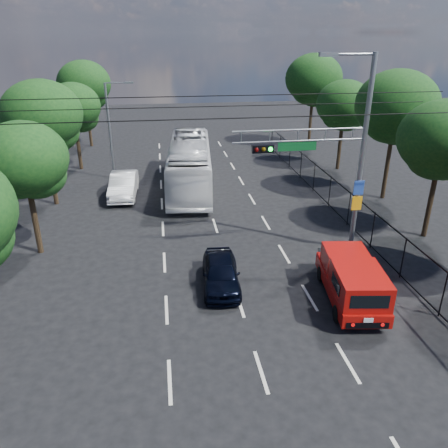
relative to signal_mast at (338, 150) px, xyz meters
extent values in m
plane|color=black|center=(-5.28, -7.99, -5.24)|extent=(120.00, 120.00, 0.00)
cube|color=beige|center=(-8.28, -7.99, -5.24)|extent=(0.12, 2.00, 0.01)
cube|color=beige|center=(-8.28, -3.99, -5.24)|extent=(0.12, 2.00, 0.01)
cube|color=beige|center=(-8.28, 0.01, -5.24)|extent=(0.12, 2.00, 0.01)
cube|color=beige|center=(-8.28, 4.01, -5.24)|extent=(0.12, 2.00, 0.01)
cube|color=beige|center=(-8.28, 8.01, -5.24)|extent=(0.12, 2.00, 0.01)
cube|color=beige|center=(-8.28, 12.01, -5.24)|extent=(0.12, 2.00, 0.01)
cube|color=beige|center=(-8.28, 16.01, -5.24)|extent=(0.12, 2.00, 0.01)
cube|color=beige|center=(-8.28, 20.01, -5.24)|extent=(0.12, 2.00, 0.01)
cube|color=beige|center=(-8.28, 24.01, -5.24)|extent=(0.12, 2.00, 0.01)
cube|color=beige|center=(-5.28, -7.99, -5.24)|extent=(0.12, 2.00, 0.01)
cube|color=beige|center=(-5.28, -3.99, -5.24)|extent=(0.12, 2.00, 0.01)
cube|color=beige|center=(-5.28, 0.01, -5.24)|extent=(0.12, 2.00, 0.01)
cube|color=beige|center=(-5.28, 4.01, -5.24)|extent=(0.12, 2.00, 0.01)
cube|color=beige|center=(-5.28, 8.01, -5.24)|extent=(0.12, 2.00, 0.01)
cube|color=beige|center=(-5.28, 12.01, -5.24)|extent=(0.12, 2.00, 0.01)
cube|color=beige|center=(-5.28, 16.01, -5.24)|extent=(0.12, 2.00, 0.01)
cube|color=beige|center=(-5.28, 20.01, -5.24)|extent=(0.12, 2.00, 0.01)
cube|color=beige|center=(-5.28, 24.01, -5.24)|extent=(0.12, 2.00, 0.01)
cube|color=beige|center=(-2.28, -7.99, -5.24)|extent=(0.12, 2.00, 0.01)
cube|color=beige|center=(-2.28, -3.99, -5.24)|extent=(0.12, 2.00, 0.01)
cube|color=beige|center=(-2.28, 0.01, -5.24)|extent=(0.12, 2.00, 0.01)
cube|color=beige|center=(-2.28, 4.01, -5.24)|extent=(0.12, 2.00, 0.01)
cube|color=beige|center=(-2.28, 8.01, -5.24)|extent=(0.12, 2.00, 0.01)
cube|color=beige|center=(-2.28, 12.01, -5.24)|extent=(0.12, 2.00, 0.01)
cube|color=beige|center=(-2.28, 16.01, -5.24)|extent=(0.12, 2.00, 0.01)
cube|color=beige|center=(-2.28, 20.01, -5.24)|extent=(0.12, 2.00, 0.01)
cube|color=beige|center=(-2.28, 24.01, -5.24)|extent=(0.12, 2.00, 0.01)
cylinder|color=slate|center=(1.22, 0.01, -0.49)|extent=(0.24, 0.24, 9.50)
cylinder|color=slate|center=(0.22, 0.01, 4.16)|extent=(2.00, 0.10, 0.10)
cube|color=slate|center=(-0.88, 0.01, 4.16)|extent=(0.80, 0.25, 0.18)
cylinder|color=slate|center=(-1.88, 0.01, 1.01)|extent=(6.20, 0.08, 0.08)
cylinder|color=slate|center=(-1.88, 0.01, 0.51)|extent=(6.20, 0.08, 0.08)
cube|color=black|center=(-3.58, 0.01, 0.21)|extent=(1.00, 0.28, 0.35)
sphere|color=#3F0505|center=(-3.90, -0.14, 0.21)|extent=(0.20, 0.20, 0.20)
sphere|color=#4C3805|center=(-3.58, -0.14, 0.21)|extent=(0.20, 0.20, 0.20)
sphere|color=#0CE533|center=(-3.26, -0.14, 0.21)|extent=(0.20, 0.20, 0.20)
cube|color=#0B5020|center=(-1.98, 0.01, 0.26)|extent=(1.80, 0.05, 0.40)
cube|color=#2447A8|center=(1.20, -0.13, -1.84)|extent=(0.50, 0.04, 0.70)
cube|color=#FFA30D|center=(1.20, -0.13, -2.64)|extent=(0.50, 0.04, 0.70)
cylinder|color=slate|center=(0.62, 0.01, 0.76)|extent=(0.05, 0.05, 0.50)
cylinder|color=slate|center=(-0.68, 0.01, 0.76)|extent=(0.05, 0.05, 0.50)
cylinder|color=slate|center=(-1.98, 0.01, 0.76)|extent=(0.05, 0.05, 0.50)
cylinder|color=slate|center=(-3.28, 0.01, 0.76)|extent=(0.05, 0.05, 0.50)
cylinder|color=slate|center=(-4.58, 0.01, 0.76)|extent=(0.05, 0.05, 0.50)
cylinder|color=slate|center=(-11.78, 14.01, -1.74)|extent=(0.18, 0.18, 7.00)
cylinder|color=slate|center=(-10.98, 14.01, 1.76)|extent=(1.60, 0.09, 0.09)
cube|color=slate|center=(-10.08, 14.01, 1.76)|extent=(0.60, 0.22, 0.15)
cylinder|color=black|center=(-5.28, -1.99, 1.96)|extent=(22.00, 0.04, 0.04)
cylinder|color=black|center=(-5.28, 1.51, 2.36)|extent=(22.00, 0.04, 0.04)
cylinder|color=black|center=(-5.28, 3.01, 1.66)|extent=(22.00, 0.04, 0.04)
cube|color=black|center=(2.32, 4.01, -3.29)|extent=(0.04, 34.00, 0.06)
cube|color=black|center=(2.32, 4.01, -5.09)|extent=(0.04, 34.00, 0.06)
cylinder|color=black|center=(2.32, -5.99, -4.24)|extent=(0.06, 0.06, 2.00)
cylinder|color=black|center=(2.32, -2.99, -4.24)|extent=(0.06, 0.06, 2.00)
cylinder|color=black|center=(2.32, 0.01, -4.24)|extent=(0.06, 0.06, 2.00)
cylinder|color=black|center=(2.32, 3.01, -4.24)|extent=(0.06, 0.06, 2.00)
cylinder|color=black|center=(2.32, 6.01, -4.24)|extent=(0.06, 0.06, 2.00)
cylinder|color=black|center=(2.32, 9.01, -4.24)|extent=(0.06, 0.06, 2.00)
cylinder|color=black|center=(2.32, 12.01, -4.24)|extent=(0.06, 0.06, 2.00)
cylinder|color=black|center=(2.32, 15.01, -4.24)|extent=(0.06, 0.06, 2.00)
cylinder|color=black|center=(2.32, 18.01, -4.24)|extent=(0.06, 0.06, 2.00)
cylinder|color=black|center=(2.32, 21.01, -4.24)|extent=(0.06, 0.06, 2.00)
cylinder|color=black|center=(5.92, 1.01, -3.14)|extent=(0.28, 0.28, 4.20)
ellipsoid|color=black|center=(5.92, 1.01, 0.16)|extent=(4.50, 4.50, 3.83)
ellipsoid|color=black|center=(6.32, 1.31, -0.89)|extent=(3.00, 3.00, 2.40)
ellipsoid|color=black|center=(5.57, 0.81, -0.74)|extent=(2.85, 2.85, 2.28)
cylinder|color=black|center=(6.52, 7.01, -2.86)|extent=(0.28, 0.28, 4.76)
ellipsoid|color=black|center=(6.52, 7.01, 0.88)|extent=(5.10, 5.10, 4.33)
ellipsoid|color=black|center=(6.92, 7.31, -0.31)|extent=(3.40, 3.40, 2.72)
ellipsoid|color=black|center=(6.17, 6.81, -0.14)|extent=(3.23, 3.23, 2.58)
cylinder|color=black|center=(6.12, 14.01, -3.23)|extent=(0.28, 0.28, 4.03)
ellipsoid|color=black|center=(6.12, 14.01, -0.06)|extent=(4.32, 4.32, 3.67)
ellipsoid|color=black|center=(6.52, 14.31, -1.07)|extent=(2.88, 2.88, 2.30)
ellipsoid|color=black|center=(5.77, 13.81, -0.92)|extent=(2.74, 2.74, 2.19)
cylinder|color=black|center=(6.32, 22.01, -2.78)|extent=(0.28, 0.28, 4.93)
ellipsoid|color=black|center=(6.32, 22.01, 1.09)|extent=(5.28, 5.28, 4.49)
ellipsoid|color=black|center=(6.72, 22.31, -0.14)|extent=(3.52, 3.52, 2.82)
ellipsoid|color=black|center=(5.97, 21.81, 0.04)|extent=(3.34, 3.34, 2.68)
cylinder|color=black|center=(-14.48, 2.01, -3.34)|extent=(0.28, 0.28, 3.81)
ellipsoid|color=black|center=(-14.48, 2.01, -0.35)|extent=(4.08, 4.08, 3.47)
ellipsoid|color=black|center=(-14.08, 2.31, -1.30)|extent=(2.72, 2.72, 2.18)
ellipsoid|color=black|center=(-14.83, 1.81, -1.16)|extent=(2.58, 2.58, 2.07)
cylinder|color=black|center=(-15.08, 9.01, -3.00)|extent=(0.28, 0.28, 4.48)
ellipsoid|color=black|center=(-15.08, 9.01, 0.52)|extent=(4.80, 4.80, 4.08)
ellipsoid|color=black|center=(-14.68, 9.31, -0.60)|extent=(3.20, 3.20, 2.56)
ellipsoid|color=black|center=(-15.43, 8.81, -0.44)|extent=(3.04, 3.04, 2.43)
cylinder|color=black|center=(-14.68, 17.01, -3.28)|extent=(0.28, 0.28, 3.92)
ellipsoid|color=black|center=(-14.68, 17.01, -0.20)|extent=(4.20, 4.20, 3.57)
ellipsoid|color=black|center=(-14.28, 17.31, -1.18)|extent=(2.80, 2.80, 2.24)
ellipsoid|color=black|center=(-15.03, 16.81, -1.04)|extent=(2.66, 2.66, 2.13)
cylinder|color=black|center=(-14.88, 25.01, -2.95)|extent=(0.28, 0.28, 4.59)
ellipsoid|color=black|center=(-14.88, 25.01, 0.66)|extent=(4.92, 4.92, 4.18)
ellipsoid|color=black|center=(-14.48, 25.31, -0.49)|extent=(3.28, 3.28, 2.62)
ellipsoid|color=black|center=(-15.23, 24.81, -0.32)|extent=(3.12, 3.12, 2.49)
cylinder|color=black|center=(-1.33, -2.73, -4.90)|extent=(0.35, 0.71, 0.69)
cylinder|color=black|center=(0.31, -2.97, -4.90)|extent=(0.35, 0.71, 0.69)
cylinder|color=black|center=(-1.76, -5.74, -4.90)|extent=(0.35, 0.71, 0.69)
cylinder|color=black|center=(-0.11, -5.97, -4.90)|extent=(0.35, 0.71, 0.69)
cube|color=#980B08|center=(-0.72, -4.35, -4.64)|extent=(2.53, 5.11, 0.55)
cube|color=#980B08|center=(-0.41, -2.17, -4.56)|extent=(1.87, 0.79, 0.54)
cube|color=black|center=(-0.38, -1.91, -4.31)|extent=(1.70, 0.63, 0.30)
cube|color=#980B08|center=(-0.57, -3.24, -3.92)|extent=(1.96, 1.75, 0.93)
cube|color=black|center=(-0.67, -3.96, -3.87)|extent=(1.51, 0.26, 0.54)
cube|color=#980B08|center=(-0.88, -5.42, -3.85)|extent=(2.16, 2.73, 1.03)
cube|color=black|center=(0.03, -5.55, -3.82)|extent=(0.20, 1.17, 0.44)
cube|color=black|center=(-1.79, -5.29, -3.82)|extent=(0.20, 1.17, 0.44)
cube|color=black|center=(-1.05, -6.64, -3.82)|extent=(1.41, 0.25, 0.54)
cube|color=black|center=(-1.07, -6.75, -4.75)|extent=(1.56, 0.30, 0.25)
cube|color=silver|center=(-1.07, -6.79, -4.51)|extent=(0.34, 0.08, 0.18)
imported|color=black|center=(-5.86, -2.52, -4.57)|extent=(1.87, 4.03, 1.34)
imported|color=silver|center=(-6.16, 11.18, -3.57)|extent=(3.84, 12.21, 3.35)
imported|color=silver|center=(-10.78, 9.85, -4.45)|extent=(1.84, 4.84, 1.58)
camera|label=1|loc=(-8.12, -18.90, 5.01)|focal=35.00mm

